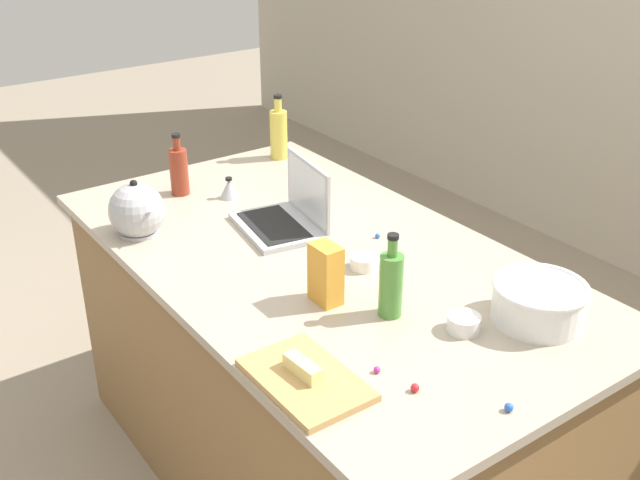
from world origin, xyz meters
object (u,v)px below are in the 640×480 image
at_px(kettle, 137,211).
at_px(candy_bag, 326,274).
at_px(laptop, 287,214).
at_px(bottle_olive, 391,283).
at_px(cutting_board, 306,380).
at_px(bottle_soy, 179,170).
at_px(ramekin_medium, 464,323).
at_px(mixing_bowl_large, 539,302).
at_px(butter_stick_left, 303,368).
at_px(bottle_oil, 279,133).
at_px(ramekin_small, 363,262).
at_px(kitchen_timer, 229,188).

xyz_separation_m(kettle, candy_bag, (0.69, 0.24, 0.01)).
relative_size(laptop, candy_bag, 2.01).
distance_m(bottle_olive, cutting_board, 0.38).
height_order(bottle_soy, ramekin_medium, bottle_soy).
bearing_deg(kettle, bottle_olive, 21.96).
relative_size(laptop, mixing_bowl_large, 1.37).
bearing_deg(butter_stick_left, bottle_olive, 106.50).
relative_size(bottle_oil, ramekin_small, 3.25).
distance_m(bottle_oil, cutting_board, 1.49).
bearing_deg(laptop, candy_bag, -20.88).
bearing_deg(bottle_olive, cutting_board, -71.83).
distance_m(kettle, ramekin_medium, 1.11).
relative_size(bottle_oil, cutting_board, 0.84).
bearing_deg(bottle_olive, butter_stick_left, -73.50).
bearing_deg(laptop, kitchen_timer, -174.22).
bearing_deg(kettle, bottle_soy, 130.60).
distance_m(butter_stick_left, ramekin_small, 0.57).
relative_size(butter_stick_left, ramekin_small, 1.38).
bearing_deg(laptop, ramekin_medium, 2.12).
xyz_separation_m(bottle_oil, kettle, (0.32, -0.75, -0.03)).
distance_m(cutting_board, butter_stick_left, 0.03).
bearing_deg(laptop, kettle, -120.01).
bearing_deg(bottle_oil, bottle_soy, -78.13).
bearing_deg(kettle, bottle_oil, 113.41).
xyz_separation_m(laptop, bottle_oil, (-0.56, 0.33, 0.06)).
relative_size(laptop, bottle_olive, 1.44).
xyz_separation_m(bottle_olive, bottle_oil, (-1.17, 0.41, 0.01)).
distance_m(butter_stick_left, kitchen_timer, 1.11).
height_order(butter_stick_left, ramekin_medium, butter_stick_left).
bearing_deg(mixing_bowl_large, kitchen_timer, -167.85).
bearing_deg(bottle_oil, kitchen_timer, -56.78).
distance_m(bottle_olive, bottle_oil, 1.24).
xyz_separation_m(bottle_olive, kettle, (-0.85, -0.34, -0.02)).
relative_size(butter_stick_left, candy_bag, 0.65).
xyz_separation_m(bottle_olive, kitchen_timer, (-0.93, 0.04, -0.06)).
height_order(laptop, kettle, laptop).
bearing_deg(ramekin_medium, bottle_soy, -171.42).
xyz_separation_m(bottle_olive, candy_bag, (-0.15, -0.10, -0.01)).
bearing_deg(candy_bag, bottle_olive, 32.67).
xyz_separation_m(mixing_bowl_large, ramekin_medium, (-0.08, -0.19, -0.04)).
relative_size(bottle_soy, butter_stick_left, 2.05).
height_order(bottle_soy, butter_stick_left, bottle_soy).
relative_size(bottle_olive, cutting_board, 0.77).
bearing_deg(bottle_olive, bottle_oil, 160.85).
distance_m(bottle_soy, butter_stick_left, 1.20).
bearing_deg(kitchen_timer, mixing_bowl_large, 12.15).
bearing_deg(ramekin_small, ramekin_medium, 0.10).
xyz_separation_m(butter_stick_left, candy_bag, (-0.26, 0.25, 0.05)).
xyz_separation_m(bottle_olive, bottle_soy, (-1.07, -0.08, -0.00)).
bearing_deg(laptop, bottle_soy, -161.07).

